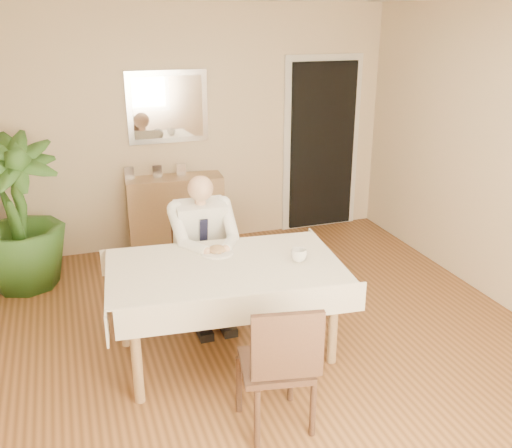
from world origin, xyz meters
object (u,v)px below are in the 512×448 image
object	(u,v)px
chair_far	(198,253)
sideboard	(176,213)
dining_table	(225,275)
seated_man	(205,243)
potted_palm	(18,214)
chair_near	(280,362)
coffee_mug	(299,255)

from	to	relation	value
chair_far	sideboard	xyz separation A→B (m)	(0.07, 1.33, -0.07)
dining_table	seated_man	world-z (taller)	seated_man
dining_table	sideboard	size ratio (longest dim) A/B	1.76
seated_man	potted_palm	distance (m)	1.90
dining_table	seated_man	size ratio (longest dim) A/B	1.46
dining_table	sideboard	xyz separation A→B (m)	(0.07, 2.21, -0.26)
potted_palm	chair_near	bearing A→B (deg)	-60.02
chair_near	coffee_mug	world-z (taller)	chair_near
seated_man	sideboard	distance (m)	1.64
dining_table	chair_near	bearing A→B (deg)	-80.12
chair_near	dining_table	bearing A→B (deg)	105.05
chair_far	potted_palm	bearing A→B (deg)	156.21
chair_near	sideboard	world-z (taller)	chair_near
sideboard	seated_man	bearing A→B (deg)	-88.49
chair_far	chair_near	xyz separation A→B (m)	(0.07, -1.83, 0.02)
dining_table	chair_near	distance (m)	0.97
coffee_mug	chair_near	bearing A→B (deg)	-119.32
seated_man	dining_table	bearing A→B (deg)	-90.00
chair_far	coffee_mug	bearing A→B (deg)	-54.63
dining_table	chair_far	world-z (taller)	chair_far
dining_table	potted_palm	xyz separation A→B (m)	(-1.49, 1.76, 0.06)
chair_near	potted_palm	distance (m)	3.14
sideboard	potted_palm	xyz separation A→B (m)	(-1.56, -0.44, 0.32)
chair_near	potted_palm	bearing A→B (deg)	130.78
seated_man	sideboard	xyz separation A→B (m)	(0.07, 1.61, -0.28)
dining_table	sideboard	distance (m)	2.22
chair_near	sideboard	size ratio (longest dim) A/B	0.87
sideboard	chair_far	bearing A→B (deg)	-89.01
chair_near	sideboard	xyz separation A→B (m)	(-0.00, 3.16, -0.09)
seated_man	potted_palm	xyz separation A→B (m)	(-1.49, 1.17, 0.04)
dining_table	seated_man	distance (m)	0.59
chair_far	coffee_mug	distance (m)	1.17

